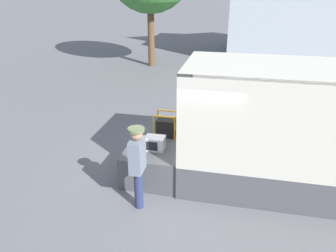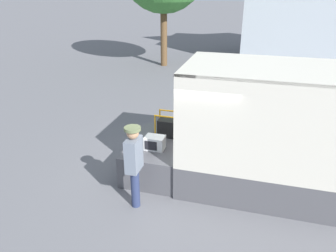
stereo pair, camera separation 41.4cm
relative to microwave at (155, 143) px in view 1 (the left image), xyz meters
The scene contains 5 objects.
ground_plane 1.18m from the microwave, 28.55° to the left, with size 160.00×160.00×0.00m, color slate.
tailgate_deck 0.64m from the microwave, 94.09° to the left, with size 1.33×2.07×0.77m, color #4C4C51.
microwave is the anchor object (origin of this frame).
portable_generator 0.79m from the microwave, 82.85° to the left, with size 0.56×0.44×0.61m.
worker_person 1.19m from the microwave, 92.63° to the right, with size 0.33×0.44×1.81m.
Camera 1 is at (1.11, -6.89, 4.34)m, focal length 35.00 mm.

